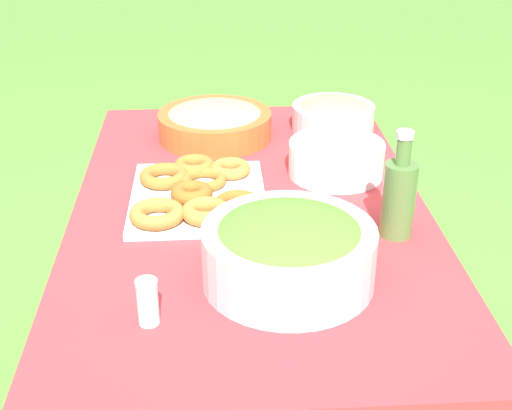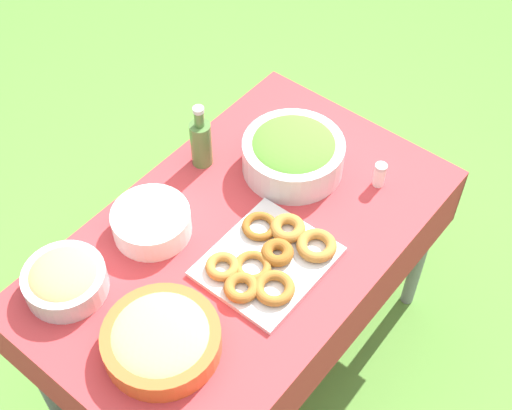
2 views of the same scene
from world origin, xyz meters
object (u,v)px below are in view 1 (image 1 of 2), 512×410
at_px(plate_stack, 336,159).
at_px(olive_oil_bottle, 399,196).
at_px(salad_bowl, 289,249).
at_px(donut_platter, 196,193).
at_px(pasta_bowl, 215,122).
at_px(bread_bowl, 333,114).

relative_size(plate_stack, olive_oil_bottle, 1.01).
height_order(salad_bowl, donut_platter, salad_bowl).
xyz_separation_m(pasta_bowl, plate_stack, (0.27, 0.30, -0.00)).
height_order(salad_bowl, bread_bowl, salad_bowl).
relative_size(pasta_bowl, bread_bowl, 1.35).
bearing_deg(plate_stack, salad_bowl, -19.71).
height_order(salad_bowl, plate_stack, salad_bowl).
xyz_separation_m(donut_platter, olive_oil_bottle, (0.18, 0.43, 0.07)).
xyz_separation_m(donut_platter, bread_bowl, (-0.43, 0.39, 0.03)).
xyz_separation_m(salad_bowl, donut_platter, (-0.35, -0.18, -0.05)).
height_order(donut_platter, plate_stack, plate_stack).
relative_size(pasta_bowl, plate_stack, 1.34).
distance_m(pasta_bowl, plate_stack, 0.40).
bearing_deg(olive_oil_bottle, donut_platter, -113.23).
relative_size(donut_platter, bread_bowl, 1.63).
bearing_deg(donut_platter, pasta_bowl, 172.77).
relative_size(plate_stack, bread_bowl, 1.01).
bearing_deg(bread_bowl, donut_platter, -42.15).
relative_size(salad_bowl, bread_bowl, 1.39).
relative_size(salad_bowl, plate_stack, 1.38).
bearing_deg(plate_stack, bread_bowl, 172.26).
bearing_deg(bread_bowl, olive_oil_bottle, 3.36).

